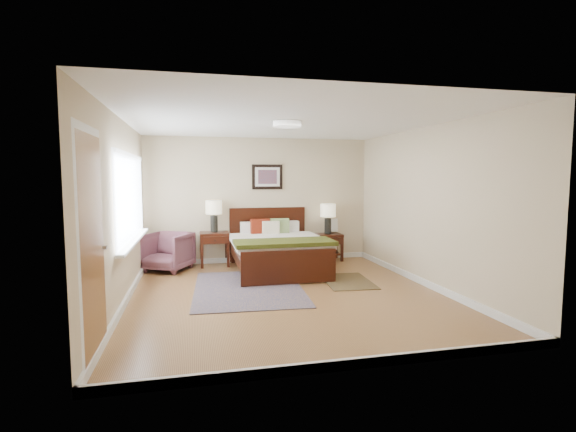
% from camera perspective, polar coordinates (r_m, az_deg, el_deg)
% --- Properties ---
extents(floor, '(5.00, 5.00, 0.00)m').
position_cam_1_polar(floor, '(6.23, -0.13, -10.62)').
color(floor, olive).
rests_on(floor, ground).
extents(back_wall, '(4.50, 0.04, 2.50)m').
position_cam_1_polar(back_wall, '(8.46, -3.86, 2.17)').
color(back_wall, '#C4B08E').
rests_on(back_wall, ground).
extents(front_wall, '(4.50, 0.04, 2.50)m').
position_cam_1_polar(front_wall, '(3.62, 8.59, -2.00)').
color(front_wall, '#C4B08E').
rests_on(front_wall, ground).
extents(left_wall, '(0.04, 5.00, 2.50)m').
position_cam_1_polar(left_wall, '(5.93, -21.84, 0.49)').
color(left_wall, '#C4B08E').
rests_on(left_wall, ground).
extents(right_wall, '(0.04, 5.00, 2.50)m').
position_cam_1_polar(right_wall, '(6.86, 18.53, 1.19)').
color(right_wall, '#C4B08E').
rests_on(right_wall, ground).
extents(ceiling, '(4.50, 5.00, 0.02)m').
position_cam_1_polar(ceiling, '(6.04, -0.14, 12.83)').
color(ceiling, white).
rests_on(ceiling, back_wall).
extents(window, '(0.11, 2.72, 1.32)m').
position_cam_1_polar(window, '(6.61, -20.47, 2.09)').
color(window, silver).
rests_on(window, left_wall).
extents(door, '(0.06, 1.00, 2.18)m').
position_cam_1_polar(door, '(4.24, -25.18, -3.82)').
color(door, silver).
rests_on(door, ground).
extents(ceil_fixture, '(0.44, 0.44, 0.08)m').
position_cam_1_polar(ceil_fixture, '(6.04, -0.14, 12.50)').
color(ceil_fixture, white).
rests_on(ceil_fixture, ceiling).
extents(bed, '(1.66, 2.01, 1.08)m').
position_cam_1_polar(bed, '(7.60, -1.55, -3.86)').
color(bed, black).
rests_on(bed, ground).
extents(wall_art, '(0.62, 0.05, 0.50)m').
position_cam_1_polar(wall_art, '(8.44, -2.84, 5.36)').
color(wall_art, black).
rests_on(wall_art, back_wall).
extents(nightstand_left, '(0.55, 0.49, 0.65)m').
position_cam_1_polar(nightstand_left, '(8.19, -10.03, -3.08)').
color(nightstand_left, black).
rests_on(nightstand_left, ground).
extents(nightstand_right, '(0.56, 0.42, 0.55)m').
position_cam_1_polar(nightstand_right, '(8.64, 5.47, -3.83)').
color(nightstand_right, black).
rests_on(nightstand_right, ground).
extents(lamp_left, '(0.31, 0.31, 0.61)m').
position_cam_1_polar(lamp_left, '(8.15, -10.10, 0.74)').
color(lamp_left, black).
rests_on(lamp_left, nightstand_left).
extents(lamp_right, '(0.31, 0.31, 0.61)m').
position_cam_1_polar(lamp_right, '(8.58, 5.49, 0.34)').
color(lamp_right, black).
rests_on(lamp_right, nightstand_right).
extents(armchair, '(1.03, 1.04, 0.70)m').
position_cam_1_polar(armchair, '(7.97, -16.17, -4.71)').
color(armchair, brown).
rests_on(armchair, ground).
extents(rug_persian, '(1.76, 2.39, 0.01)m').
position_cam_1_polar(rug_persian, '(6.56, -5.46, -9.76)').
color(rug_persian, '#0D1541').
rests_on(rug_persian, ground).
extents(rug_navy, '(0.83, 1.17, 0.01)m').
position_cam_1_polar(rug_navy, '(7.01, 8.11, -8.82)').
color(rug_navy, black).
rests_on(rug_navy, ground).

